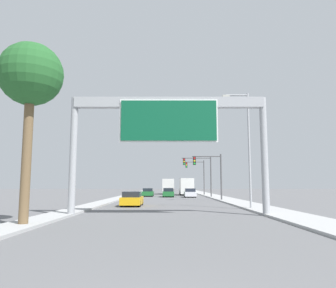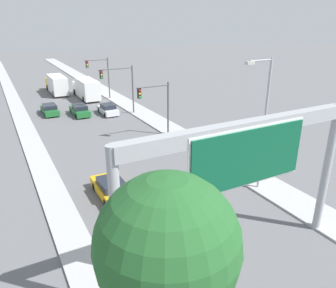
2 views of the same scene
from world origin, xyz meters
name	(u,v)px [view 1 (image 1 of 2)]	position (x,y,z in m)	size (l,w,h in m)	color
sidewalk_right	(208,195)	(7.75, 60.00, 0.07)	(3.00, 120.00, 0.15)	#AAAAAA
median_strip_left	(130,195)	(-7.25, 60.00, 0.07)	(2.00, 120.00, 0.15)	#AAAAAA
sign_gantry	(168,122)	(0.00, 17.89, 6.24)	(13.37, 0.73, 7.98)	#9EA0A5
car_mid_right	(189,193)	(3.50, 49.31, 0.67)	(1.81, 4.29, 1.42)	silver
car_far_left	(168,193)	(0.00, 50.66, 0.69)	(1.82, 4.65, 1.47)	#1E662D
car_near_right	(132,199)	(-3.50, 27.89, 0.66)	(1.86, 4.37, 1.39)	gold
car_near_center	(148,192)	(-3.50, 53.08, 0.67)	(1.85, 4.55, 1.40)	#1E662D
truck_box_primary	(186,187)	(3.50, 60.06, 1.62)	(2.47, 8.90, 3.19)	white
truck_box_secondary	(168,186)	(0.00, 66.13, 1.62)	(2.36, 8.87, 3.17)	yellow
traffic_light_near_intersection	(211,169)	(5.55, 38.00, 3.97)	(3.80, 0.32, 5.94)	#4C4C4F
traffic_light_mid_block	(201,169)	(5.30, 48.00, 4.41)	(4.71, 0.32, 6.52)	#4C4C4F
traffic_light_far_intersection	(198,172)	(5.65, 58.00, 4.35)	(3.69, 0.32, 6.57)	#4C4C4F
palm_tree_foreground	(30,77)	(-7.14, 12.38, 7.54)	(3.27, 3.27, 9.36)	brown
street_lamp_right	(246,141)	(6.62, 23.62, 5.70)	(2.28, 0.28, 9.88)	#9EA0A5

